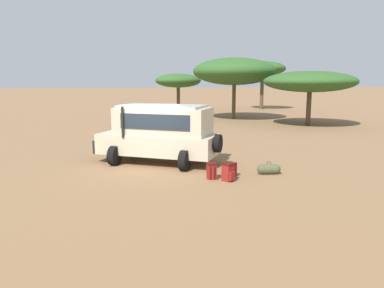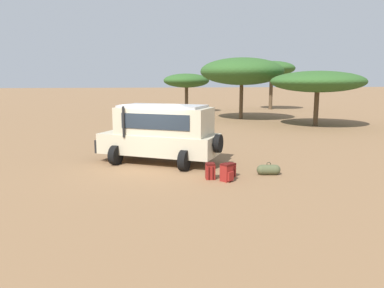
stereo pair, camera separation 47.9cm
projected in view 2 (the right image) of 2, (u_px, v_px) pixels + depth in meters
name	position (u px, v px, depth m)	size (l,w,h in m)	color
ground_plane	(151.00, 167.00, 15.11)	(320.00, 320.00, 0.00)	olive
safari_vehicle	(161.00, 132.00, 15.59)	(5.30, 4.08, 2.44)	beige
backpack_beside_front_wheel	(230.00, 170.00, 13.49)	(0.44, 0.45, 0.51)	maroon
backpack_cluster_center	(227.00, 173.00, 12.88)	(0.46, 0.49, 0.62)	maroon
backpack_near_rear_wheel	(210.00, 171.00, 13.18)	(0.34, 0.45, 0.58)	maroon
duffel_bag_low_black_case	(269.00, 170.00, 13.79)	(0.88, 0.44, 0.48)	#4C5133
acacia_tree_left_mid	(186.00, 81.00, 40.38)	(4.97, 4.23, 4.14)	brown
acacia_tree_centre_back	(242.00, 71.00, 32.80)	(7.29, 7.45, 5.39)	brown
acacia_tree_right_mid	(318.00, 82.00, 27.96)	(7.06, 6.57, 4.13)	brown
acacia_tree_far_right	(272.00, 69.00, 43.86)	(5.39, 5.48, 5.65)	brown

